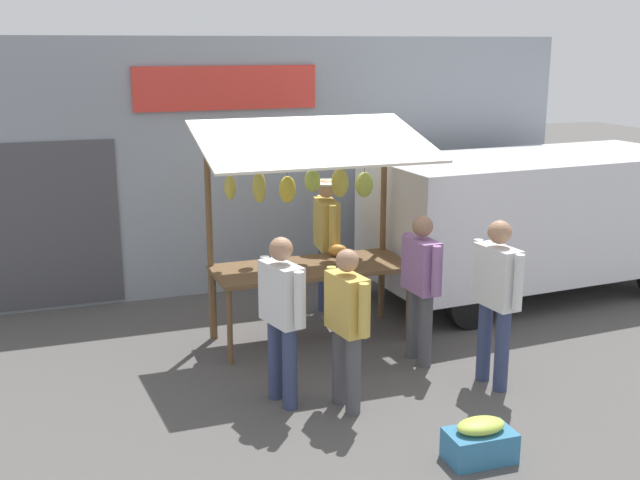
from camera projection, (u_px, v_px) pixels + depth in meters
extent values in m
plane|color=#514F4C|center=(311.00, 339.00, 8.95)|extent=(40.00, 40.00, 0.00)
cube|color=#8C939E|center=(258.00, 165.00, 10.54)|extent=(9.00, 0.25, 3.40)
cube|color=red|center=(227.00, 88.00, 10.01)|extent=(2.40, 0.06, 0.56)
cube|color=#47474C|center=(41.00, 227.00, 9.64)|extent=(1.90, 0.04, 2.10)
cube|color=brown|center=(311.00, 268.00, 8.74)|extent=(2.20, 0.90, 0.05)
cylinder|color=brown|center=(230.00, 327.00, 8.15)|extent=(0.06, 0.06, 0.83)
cylinder|color=brown|center=(409.00, 305.00, 8.83)|extent=(0.06, 0.06, 0.83)
cylinder|color=brown|center=(214.00, 304.00, 8.86)|extent=(0.06, 0.06, 0.83)
cylinder|color=brown|center=(381.00, 286.00, 9.55)|extent=(0.06, 0.06, 0.83)
cylinder|color=brown|center=(210.00, 240.00, 8.68)|extent=(0.07, 0.07, 2.35)
cylinder|color=brown|center=(383.00, 225.00, 9.37)|extent=(0.07, 0.07, 2.35)
cylinder|color=brown|center=(299.00, 149.00, 8.79)|extent=(2.12, 0.06, 0.06)
cube|color=beige|center=(315.00, 141.00, 8.25)|extent=(2.50, 1.46, 0.39)
cylinder|color=brown|center=(365.00, 159.00, 9.05)|extent=(0.01, 0.01, 0.30)
ellipsoid|color=#B2CC4C|center=(364.00, 185.00, 9.12)|extent=(0.23, 0.19, 0.30)
cylinder|color=brown|center=(340.00, 158.00, 8.93)|extent=(0.01, 0.01, 0.24)
ellipsoid|color=gold|center=(340.00, 183.00, 9.00)|extent=(0.26, 0.26, 0.34)
cylinder|color=brown|center=(312.00, 159.00, 8.83)|extent=(0.01, 0.01, 0.24)
ellipsoid|color=#B2CC4C|center=(313.00, 181.00, 8.90)|extent=(0.23, 0.22, 0.26)
cylinder|color=brown|center=(287.00, 163.00, 8.74)|extent=(0.01, 0.01, 0.30)
ellipsoid|color=yellow|center=(287.00, 189.00, 8.82)|extent=(0.22, 0.18, 0.31)
cylinder|color=brown|center=(259.00, 161.00, 8.66)|extent=(0.01, 0.01, 0.23)
ellipsoid|color=gold|center=(259.00, 187.00, 8.74)|extent=(0.20, 0.20, 0.37)
cylinder|color=brown|center=(229.00, 164.00, 8.51)|extent=(0.01, 0.01, 0.25)
ellipsoid|color=gold|center=(230.00, 188.00, 8.58)|extent=(0.19, 0.20, 0.27)
ellipsoid|color=orange|center=(338.00, 250.00, 9.12)|extent=(0.25, 0.20, 0.14)
sphere|color=#729E4C|center=(345.00, 258.00, 8.67)|extent=(0.20, 0.20, 0.20)
cylinder|color=navy|center=(324.00, 278.00, 9.82)|extent=(0.14, 0.14, 0.85)
cylinder|color=navy|center=(329.00, 285.00, 9.55)|extent=(0.14, 0.14, 0.85)
cube|color=gold|center=(327.00, 224.00, 9.50)|extent=(0.28, 0.54, 0.60)
cylinder|color=gold|center=(321.00, 217.00, 9.80)|extent=(0.09, 0.09, 0.56)
cylinder|color=gold|center=(333.00, 228.00, 9.20)|extent=(0.09, 0.09, 0.56)
sphere|color=tan|center=(327.00, 188.00, 9.39)|extent=(0.23, 0.23, 0.23)
cylinder|color=beige|center=(327.00, 182.00, 9.37)|extent=(0.45, 0.45, 0.02)
cylinder|color=navy|center=(290.00, 368.00, 7.16)|extent=(0.14, 0.14, 0.80)
cylinder|color=navy|center=(275.00, 359.00, 7.38)|extent=(0.14, 0.14, 0.80)
cube|color=silver|center=(282.00, 294.00, 7.10)|extent=(0.33, 0.52, 0.57)
cylinder|color=silver|center=(299.00, 300.00, 6.85)|extent=(0.09, 0.09, 0.52)
cylinder|color=silver|center=(265.00, 283.00, 7.34)|extent=(0.09, 0.09, 0.52)
sphere|color=#A87A5B|center=(281.00, 249.00, 7.00)|extent=(0.22, 0.22, 0.22)
cylinder|color=navy|center=(502.00, 350.00, 7.54)|extent=(0.14, 0.14, 0.83)
cylinder|color=navy|center=(484.00, 341.00, 7.78)|extent=(0.14, 0.14, 0.83)
cube|color=silver|center=(497.00, 276.00, 7.48)|extent=(0.27, 0.52, 0.59)
cylinder|color=silver|center=(518.00, 283.00, 7.20)|extent=(0.09, 0.09, 0.54)
cylinder|color=silver|center=(477.00, 266.00, 7.75)|extent=(0.09, 0.09, 0.54)
sphere|color=#A87A5B|center=(500.00, 232.00, 7.37)|extent=(0.23, 0.23, 0.23)
cylinder|color=#4C4C51|center=(353.00, 375.00, 7.07)|extent=(0.14, 0.14, 0.76)
cylinder|color=#4C4C51|center=(340.00, 365.00, 7.28)|extent=(0.14, 0.14, 0.76)
cube|color=gold|center=(347.00, 303.00, 7.01)|extent=(0.29, 0.49, 0.54)
cylinder|color=gold|center=(364.00, 311.00, 6.76)|extent=(0.09, 0.09, 0.49)
cylinder|color=gold|center=(331.00, 292.00, 7.26)|extent=(0.09, 0.09, 0.49)
sphere|color=#A87A5B|center=(347.00, 260.00, 6.91)|extent=(0.21, 0.21, 0.21)
cylinder|color=#4C4C51|center=(425.00, 331.00, 8.11)|extent=(0.14, 0.14, 0.79)
cylinder|color=#4C4C51|center=(413.00, 322.00, 8.35)|extent=(0.14, 0.14, 0.79)
cube|color=#93669E|center=(421.00, 265.00, 8.07)|extent=(0.24, 0.49, 0.56)
cylinder|color=#93669E|center=(436.00, 271.00, 7.79)|extent=(0.09, 0.09, 0.51)
cylinder|color=#93669E|center=(408.00, 256.00, 8.33)|extent=(0.09, 0.09, 0.51)
sphere|color=#8C664C|center=(423.00, 226.00, 7.96)|extent=(0.22, 0.22, 0.22)
cube|color=silver|center=(533.00, 213.00, 10.35)|extent=(4.50, 2.11, 1.55)
cube|color=black|center=(450.00, 201.00, 9.78)|extent=(1.51, 1.89, 0.68)
cylinder|color=black|center=(471.00, 301.00, 9.23)|extent=(0.67, 0.22, 0.66)
cylinder|color=black|center=(403.00, 266.00, 10.72)|extent=(0.67, 0.22, 0.66)
cylinder|color=black|center=(575.00, 244.00, 11.86)|extent=(0.67, 0.22, 0.66)
cube|color=teal|center=(480.00, 446.00, 6.32)|extent=(0.56, 0.35, 0.26)
ellipsoid|color=#B2CC4C|center=(481.00, 426.00, 6.28)|extent=(0.42, 0.25, 0.12)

